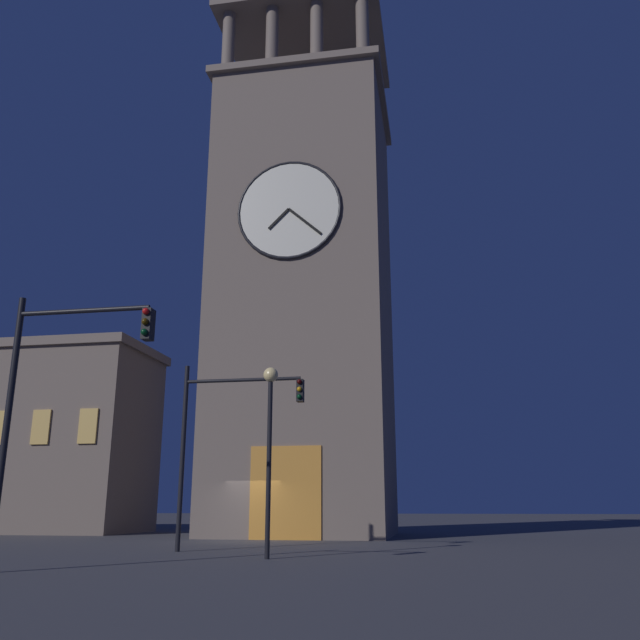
{
  "coord_description": "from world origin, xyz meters",
  "views": [
    {
      "loc": [
        -8.17,
        27.97,
        1.43
      ],
      "look_at": [
        -2.25,
        -5.57,
        11.01
      ],
      "focal_mm": 37.11,
      "sensor_mm": 36.0,
      "label": 1
    }
  ],
  "objects_px": {
    "adjacent_wing_building": "(9,438)",
    "traffic_signal_near": "(52,383)",
    "clocktower": "(306,293)",
    "traffic_signal_mid": "(221,425)",
    "street_lamp": "(270,423)"
  },
  "relations": [
    {
      "from": "clocktower",
      "to": "street_lamp",
      "type": "bearing_deg",
      "value": 97.24
    },
    {
      "from": "traffic_signal_near",
      "to": "traffic_signal_mid",
      "type": "distance_m",
      "value": 7.56
    },
    {
      "from": "adjacent_wing_building",
      "to": "clocktower",
      "type": "bearing_deg",
      "value": 175.85
    },
    {
      "from": "adjacent_wing_building",
      "to": "traffic_signal_mid",
      "type": "bearing_deg",
      "value": 142.07
    },
    {
      "from": "adjacent_wing_building",
      "to": "traffic_signal_mid",
      "type": "height_order",
      "value": "adjacent_wing_building"
    },
    {
      "from": "traffic_signal_near",
      "to": "street_lamp",
      "type": "distance_m",
      "value": 6.36
    },
    {
      "from": "traffic_signal_near",
      "to": "street_lamp",
      "type": "bearing_deg",
      "value": -129.52
    },
    {
      "from": "adjacent_wing_building",
      "to": "traffic_signal_near",
      "type": "xyz_separation_m",
      "value": [
        -15.48,
        20.78,
        -0.96
      ]
    },
    {
      "from": "clocktower",
      "to": "adjacent_wing_building",
      "type": "height_order",
      "value": "clocktower"
    },
    {
      "from": "traffic_signal_mid",
      "to": "street_lamp",
      "type": "height_order",
      "value": "traffic_signal_mid"
    },
    {
      "from": "adjacent_wing_building",
      "to": "traffic_signal_near",
      "type": "distance_m",
      "value": 25.93
    },
    {
      "from": "clocktower",
      "to": "street_lamp",
      "type": "distance_m",
      "value": 17.15
    },
    {
      "from": "adjacent_wing_building",
      "to": "traffic_signal_near",
      "type": "height_order",
      "value": "adjacent_wing_building"
    },
    {
      "from": "traffic_signal_near",
      "to": "clocktower",
      "type": "bearing_deg",
      "value": -96.38
    },
    {
      "from": "clocktower",
      "to": "traffic_signal_mid",
      "type": "bearing_deg",
      "value": 87.91
    }
  ]
}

